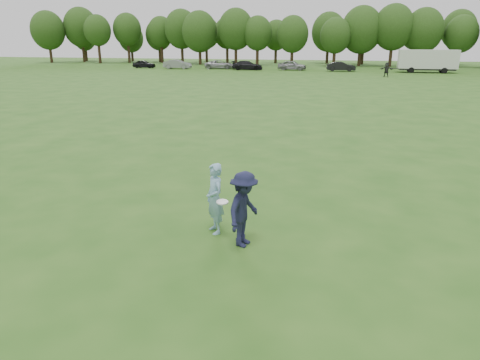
{
  "coord_description": "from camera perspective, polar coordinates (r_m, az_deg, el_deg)",
  "views": [
    {
      "loc": [
        2.08,
        -9.34,
        4.34
      ],
      "look_at": [
        -0.42,
        0.31,
        1.1
      ],
      "focal_mm": 32.0,
      "sensor_mm": 36.0,
      "label": 1
    }
  ],
  "objects": [
    {
      "name": "defender",
      "position": [
        9.33,
        0.53,
        -3.93
      ],
      "size": [
        0.86,
        1.22,
        1.71
      ],
      "primitive_type": "imported",
      "rotation": [
        0.0,
        0.0,
        1.35
      ],
      "color": "#191B37",
      "rests_on": "ground"
    },
    {
      "name": "player_far_d",
      "position": [
        59.33,
        18.95,
        13.75
      ],
      "size": [
        1.76,
        0.89,
        1.82
      ],
      "primitive_type": "imported",
      "rotation": [
        0.0,
        0.0,
        -0.22
      ],
      "color": "#2A2A2A",
      "rests_on": "ground"
    },
    {
      "name": "car_c",
      "position": [
        73.12,
        -2.71,
        15.12
      ],
      "size": [
        5.22,
        2.95,
        1.37
      ],
      "primitive_type": "imported",
      "rotation": [
        0.0,
        0.0,
        1.71
      ],
      "color": "#9F9EA2",
      "rests_on": "ground"
    },
    {
      "name": "car_b",
      "position": [
        73.74,
        -8.33,
        15.03
      ],
      "size": [
        4.65,
        1.89,
        1.5
      ],
      "primitive_type": "imported",
      "rotation": [
        0.0,
        0.0,
        1.64
      ],
      "color": "gray",
      "rests_on": "ground"
    },
    {
      "name": "car_a",
      "position": [
        77.35,
        -12.67,
        14.85
      ],
      "size": [
        3.91,
        1.7,
        1.31
      ],
      "primitive_type": "imported",
      "rotation": [
        0.0,
        0.0,
        1.61
      ],
      "color": "black",
      "rests_on": "ground"
    },
    {
      "name": "car_f",
      "position": [
        68.69,
        13.32,
        14.51
      ],
      "size": [
        4.47,
        2.03,
        1.42
      ],
      "primitive_type": "imported",
      "rotation": [
        0.0,
        0.0,
        1.69
      ],
      "color": "black",
      "rests_on": "ground"
    },
    {
      "name": "ground",
      "position": [
        10.51,
        1.82,
        -6.4
      ],
      "size": [
        200.0,
        200.0,
        0.0
      ],
      "primitive_type": "plane",
      "color": "#265217",
      "rests_on": "ground"
    },
    {
      "name": "car_e",
      "position": [
        70.06,
        6.96,
        14.94
      ],
      "size": [
        4.57,
        2.14,
        1.51
      ],
      "primitive_type": "imported",
      "rotation": [
        0.0,
        0.0,
        1.49
      ],
      "color": "gray",
      "rests_on": "ground"
    },
    {
      "name": "car_d",
      "position": [
        70.29,
        0.98,
        15.03
      ],
      "size": [
        5.04,
        2.48,
        1.41
      ],
      "primitive_type": "imported",
      "rotation": [
        0.0,
        0.0,
        1.68
      ],
      "color": "black",
      "rests_on": "ground"
    },
    {
      "name": "treeline",
      "position": [
        86.26,
        15.87,
        18.64
      ],
      "size": [
        130.35,
        18.39,
        11.74
      ],
      "color": "#332114",
      "rests_on": "ground"
    },
    {
      "name": "cargo_trailer",
      "position": [
        69.44,
        23.73,
        14.43
      ],
      "size": [
        9.0,
        2.75,
        3.2
      ],
      "color": "silver",
      "rests_on": "ground"
    },
    {
      "name": "thrower",
      "position": [
        9.99,
        -3.38,
        -2.5
      ],
      "size": [
        0.7,
        0.73,
        1.69
      ],
      "primitive_type": "imported",
      "rotation": [
        0.0,
        0.0,
        -0.89
      ],
      "color": "#7EABC4",
      "rests_on": "ground"
    },
    {
      "name": "disc_in_play",
      "position": [
        9.61,
        -2.38,
        -2.95
      ],
      "size": [
        0.32,
        0.32,
        0.07
      ],
      "color": "white",
      "rests_on": "ground"
    }
  ]
}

